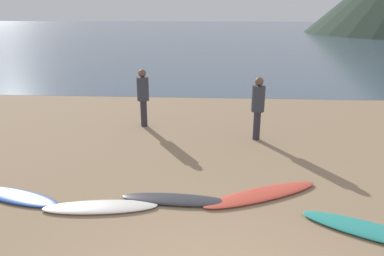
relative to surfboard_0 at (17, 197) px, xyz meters
name	(u,v)px	position (x,y,z in m)	size (l,w,h in m)	color
ground_plane	(214,111)	(3.86, 7.09, -0.13)	(120.00, 120.00, 0.20)	#997C5B
ocean_water	(215,31)	(3.86, 58.77, -0.03)	(140.00, 100.00, 0.01)	#475B6B
surfboard_0	(17,197)	(0.00, 0.00, 0.00)	(1.98, 0.51, 0.07)	#1E479E
surfboard_1	(100,207)	(1.78, -0.30, 0.00)	(2.15, 0.51, 0.08)	silver
surfboard_2	(176,199)	(3.17, 0.06, 0.01)	(2.17, 0.46, 0.09)	#333338
surfboard_3	(262,194)	(4.86, 0.39, 0.01)	(2.58, 0.53, 0.08)	#D84C38
surfboard_4	(373,231)	(6.57, -0.78, 0.01)	(2.32, 0.56, 0.09)	teal
person_0	(143,93)	(1.66, 4.78, 1.04)	(0.37, 0.37, 1.82)	#2D2D38
person_1	(258,104)	(5.10, 3.74, 1.03)	(0.36, 0.36, 1.80)	#2D2D38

